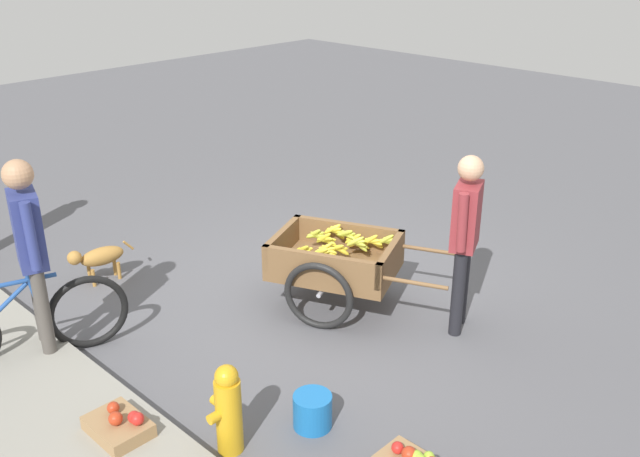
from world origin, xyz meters
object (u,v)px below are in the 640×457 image
bicycle (24,324)px  cyclist_person (30,243)px  mixed_fruit_crate (120,432)px  fruit_cart (336,262)px  dog (98,257)px  vendor_person (465,229)px  fire_hydrant (228,409)px  plastic_bucket (313,411)px

bicycle → cyclist_person: bearing=-108.0°
cyclist_person → mixed_fruit_crate: 1.67m
fruit_cart → dog: 2.39m
vendor_person → bicycle: bearing=52.7°
fire_hydrant → dog: bearing=-13.0°
cyclist_person → dog: (0.91, -0.99, -0.76)m
vendor_person → dog: bearing=29.8°
fruit_cart → plastic_bucket: fruit_cart is taller
cyclist_person → bicycle: bearing=72.0°
dog → fire_hydrant: size_ratio=1.00×
cyclist_person → fire_hydrant: (-1.94, -0.33, -0.70)m
vendor_person → dog: (3.06, 1.75, -0.68)m
fire_hydrant → vendor_person: bearing=-95.0°
fruit_cart → fire_hydrant: 2.13m
fire_hydrant → bicycle: bearing=13.5°
dog → mixed_fruit_crate: (-2.30, 1.17, -0.15)m
vendor_person → cyclist_person: cyclist_person is taller
vendor_person → fire_hydrant: size_ratio=2.37×
bicycle → mixed_fruit_crate: bicycle is taller
fruit_cart → plastic_bucket: size_ratio=6.52×
vendor_person → bicycle: (2.20, 2.88, -0.60)m
fruit_cart → dog: (2.01, 1.30, -0.17)m
vendor_person → mixed_fruit_crate: (0.76, 2.91, -0.83)m
fruit_cart → cyclist_person: cyclist_person is taller
fruit_cart → cyclist_person: size_ratio=1.06×
cyclist_person → dog: cyclist_person is taller
cyclist_person → mixed_fruit_crate: bearing=172.8°
vendor_person → bicycle: 3.67m
cyclist_person → mixed_fruit_crate: cyclist_person is taller
bicycle → mixed_fruit_crate: (-1.44, 0.03, -0.23)m
plastic_bucket → mixed_fruit_crate: 1.32m
cyclist_person → plastic_bucket: size_ratio=6.13×
vendor_person → mixed_fruit_crate: vendor_person is taller
fruit_cart → dog: size_ratio=2.71×
plastic_bucket → mixed_fruit_crate: mixed_fruit_crate is taller
fruit_cart → dog: fruit_cart is taller
fruit_cart → vendor_person: 1.25m
bicycle → dog: 1.43m
vendor_person → cyclist_person: bearing=51.9°
plastic_bucket → cyclist_person: bearing=22.4°
fruit_cart → fire_hydrant: fruit_cart is taller
bicycle → fire_hydrant: bicycle is taller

